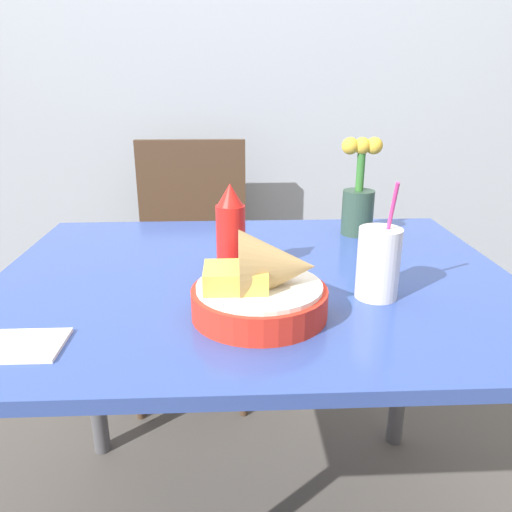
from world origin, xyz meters
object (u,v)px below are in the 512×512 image
object	(u,v)px
flower_vase	(359,196)
food_basket	(265,286)
ketchup_bottle	(231,231)
drink_cup	(378,265)
chair_far_window	(192,246)

from	to	relation	value
flower_vase	food_basket	bearing A→B (deg)	-120.06
food_basket	flower_vase	bearing A→B (deg)	59.94
ketchup_bottle	drink_cup	size ratio (longest dim) A/B	0.85
chair_far_window	flower_vase	distance (m)	0.77
chair_far_window	ketchup_bottle	world-z (taller)	ketchup_bottle
food_basket	flower_vase	distance (m)	0.54
food_basket	drink_cup	size ratio (longest dim) A/B	1.05
food_basket	ketchup_bottle	bearing A→B (deg)	105.96
chair_far_window	drink_cup	bearing A→B (deg)	-65.70
chair_far_window	food_basket	world-z (taller)	chair_far_window
food_basket	flower_vase	xyz separation A→B (m)	(0.27, 0.46, 0.05)
drink_cup	flower_vase	bearing A→B (deg)	81.69
drink_cup	flower_vase	size ratio (longest dim) A/B	0.89
ketchup_bottle	drink_cup	xyz separation A→B (m)	(0.27, -0.13, -0.03)
drink_cup	ketchup_bottle	bearing A→B (deg)	153.75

